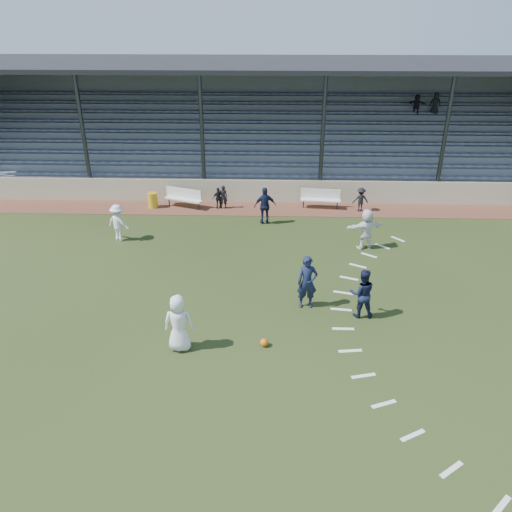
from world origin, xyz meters
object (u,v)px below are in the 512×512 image
Objects in this scene: bench_left at (184,196)px; player_white_lead at (179,323)px; trash_bin at (153,200)px; bench_right at (320,197)px; football at (264,343)px; player_navy_lead at (307,282)px.

player_white_lead reaches higher than bench_left.
bench_left reaches higher than trash_bin.
bench_right is at bearing -113.16° from player_white_lead.
football is 0.13× the size of player_navy_lead.
player_navy_lead reaches higher than bench_right.
bench_right is 13.02m from player_white_lead.
football is (-2.63, -11.76, -0.46)m from bench_right.
player_navy_lead is at bearing -92.24° from bench_right.
player_white_lead reaches higher than bench_right.
player_white_lead is at bearing -73.88° from trash_bin.
trash_bin is 12.19m from player_white_lead.
bench_left is 12.42m from football.
bench_left is at bearing 4.90° from trash_bin.
player_navy_lead is (5.71, -9.36, 0.35)m from bench_left.
player_white_lead is at bearing -153.05° from player_navy_lead.
bench_left is at bearing -173.73° from bench_right.
player_navy_lead is (-1.24, -9.48, 0.35)m from bench_right.
bench_left is 1.57m from trash_bin.
bench_left is 1.08× the size of player_navy_lead.
player_white_lead is at bearing -175.41° from football.
bench_left is 0.99× the size of bench_right.
bench_left is 10.96m from player_navy_lead.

